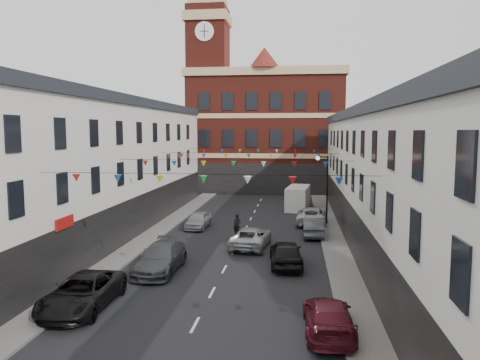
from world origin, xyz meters
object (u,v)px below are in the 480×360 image
at_px(car_left_c, 82,293).
at_px(car_left_d, 160,258).
at_px(car_right_f, 311,215).
at_px(white_van, 298,198).
at_px(moving_car, 251,237).
at_px(street_lamp, 324,180).
at_px(car_left_e, 198,220).
at_px(car_right_e, 313,227).
at_px(car_right_d, 286,253).
at_px(car_right_c, 328,317).
at_px(pedestrian, 237,225).

relative_size(car_left_c, car_left_d, 1.02).
distance_m(car_right_f, white_van, 7.75).
distance_m(car_right_f, moving_car, 9.91).
bearing_deg(car_right_f, white_van, -78.62).
relative_size(street_lamp, car_left_c, 1.09).
height_order(car_left_e, car_right_e, car_right_e).
distance_m(car_left_c, car_left_d, 6.28).
bearing_deg(car_left_d, car_right_d, 15.84).
relative_size(car_right_c, pedestrian, 2.72).
bearing_deg(car_left_e, car_right_d, -50.62).
height_order(car_left_c, car_left_e, car_left_c).
height_order(street_lamp, car_right_c, street_lamp).
bearing_deg(car_left_e, moving_car, -46.80).
xyz_separation_m(car_left_c, car_right_f, (11.00, 21.13, -0.02)).
xyz_separation_m(car_right_d, pedestrian, (-3.95, 7.60, 0.07)).
bearing_deg(car_left_c, car_left_d, 71.88).
distance_m(car_left_e, car_right_f, 9.91).
xyz_separation_m(car_right_d, car_right_e, (1.90, 8.31, -0.07)).
bearing_deg(car_right_d, car_right_c, 96.86).
bearing_deg(car_right_d, car_right_f, -102.98).
height_order(car_right_e, white_van, white_van).
height_order(moving_car, white_van, white_van).
relative_size(car_left_c, car_right_e, 1.24).
bearing_deg(car_right_e, car_right_f, -90.19).
xyz_separation_m(car_right_d, white_van, (0.74, 20.82, 0.39)).
xyz_separation_m(car_left_e, pedestrian, (3.61, -2.62, 0.18)).
relative_size(street_lamp, white_van, 1.12).
xyz_separation_m(white_van, pedestrian, (-4.69, -13.22, -0.31)).
xyz_separation_m(car_left_e, car_right_f, (9.46, 2.95, 0.05)).
xyz_separation_m(car_left_e, car_right_e, (9.46, -1.90, 0.03)).
xyz_separation_m(car_left_c, car_right_d, (9.10, 7.96, 0.03)).
bearing_deg(car_left_d, car_right_c, -38.07).
distance_m(street_lamp, white_van, 8.67).
height_order(moving_car, pedestrian, pedestrian).
distance_m(car_left_d, moving_car, 7.82).
bearing_deg(car_left_e, street_lamp, 17.12).
bearing_deg(pedestrian, car_left_e, 163.12).
bearing_deg(car_left_d, car_right_e, 49.01).
relative_size(street_lamp, car_right_d, 1.28).
height_order(street_lamp, car_right_f, street_lamp).
height_order(car_right_c, white_van, white_van).
bearing_deg(car_right_c, moving_car, -73.32).
bearing_deg(car_right_d, street_lamp, -107.67).
xyz_separation_m(car_left_e, white_van, (8.31, 10.60, 0.49)).
xyz_separation_m(street_lamp, car_right_f, (-1.05, 0.28, -3.16)).
relative_size(street_lamp, car_left_e, 1.47).
bearing_deg(car_right_d, moving_car, -64.17).
height_order(car_left_e, car_right_d, car_right_d).
distance_m(street_lamp, car_right_e, 5.66).
xyz_separation_m(car_left_d, moving_car, (4.65, 6.29, -0.07)).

